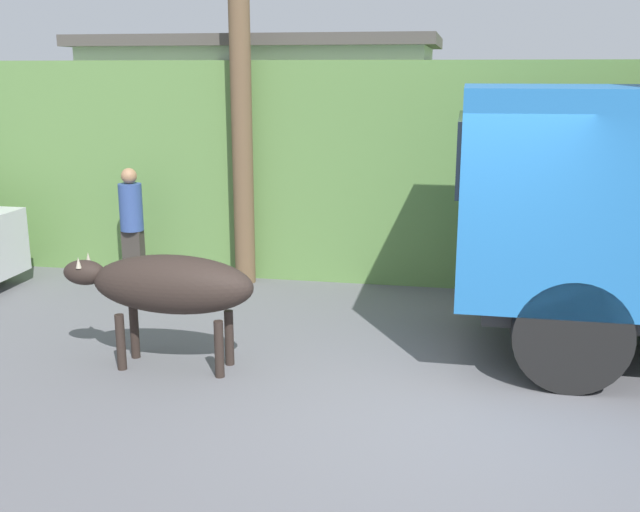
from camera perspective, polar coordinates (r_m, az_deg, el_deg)
The scene contains 6 objects.
ground_plane at distance 6.75m, azimuth 8.32°, elevation -11.20°, with size 60.00×60.00×0.00m, color slate.
hillside_embankment at distance 12.77m, azimuth 9.99°, elevation 7.68°, with size 32.00×5.82×2.97m.
building_backdrop at distance 11.82m, azimuth -4.19°, elevation 8.29°, with size 5.27×2.70×3.33m.
brown_cow at distance 7.36m, azimuth -11.47°, elevation -2.22°, with size 1.93×0.57×1.14m.
pedestrian_on_hill at distance 10.45m, azimuth -14.15°, elevation 2.65°, with size 0.31×0.31×1.58m.
utility_pole at distance 10.03m, azimuth -6.19°, elevation 17.92°, with size 0.90×0.28×6.91m.
Camera 1 is at (0.19, -6.10, 2.86)m, focal length 42.00 mm.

